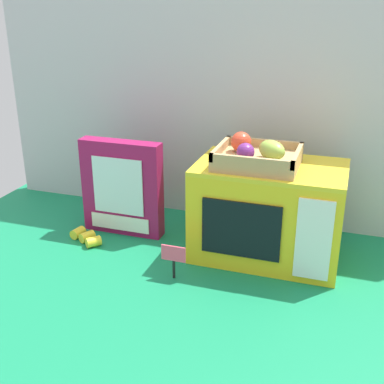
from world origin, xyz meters
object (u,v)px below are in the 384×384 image
object	(u,v)px
toy_microwave	(268,211)
price_sign	(175,257)
food_groups_crate	(257,156)
cookie_set_box	(122,188)
loose_toy_banana	(86,237)

from	to	relation	value
toy_microwave	price_sign	size ratio (longest dim) A/B	4.26
food_groups_crate	price_sign	xyz separation A→B (m)	(-0.18, -0.20, -0.25)
toy_microwave	cookie_set_box	distance (m)	0.48
food_groups_crate	cookie_set_box	xyz separation A→B (m)	(-0.44, 0.02, -0.16)
food_groups_crate	price_sign	world-z (taller)	food_groups_crate
price_sign	cookie_set_box	bearing A→B (deg)	139.64
loose_toy_banana	price_sign	bearing A→B (deg)	-18.74
price_sign	loose_toy_banana	size ratio (longest dim) A/B	0.79
toy_microwave	loose_toy_banana	xyz separation A→B (m)	(-0.56, -0.10, -0.13)
cookie_set_box	loose_toy_banana	world-z (taller)	cookie_set_box
food_groups_crate	price_sign	bearing A→B (deg)	-131.48
toy_microwave	cookie_set_box	world-z (taller)	cookie_set_box
food_groups_crate	cookie_set_box	distance (m)	0.47
food_groups_crate	price_sign	size ratio (longest dim) A/B	2.31
toy_microwave	price_sign	distance (m)	0.32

